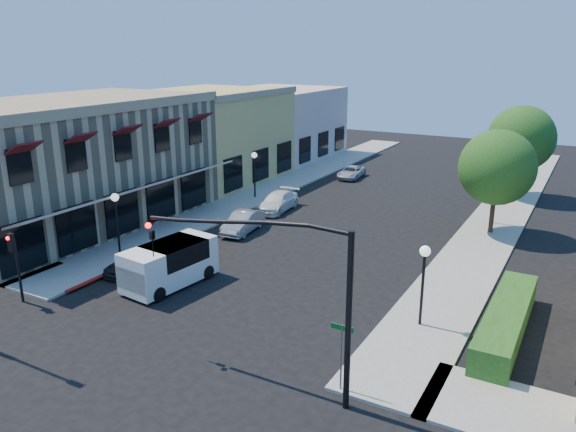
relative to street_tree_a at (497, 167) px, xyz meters
The scene contains 22 objects.
ground 24.06m from the street_tree_a, 111.80° to the right, with size 120.00×120.00×0.00m, color black.
sidewalk_left 18.71m from the street_tree_a, 164.10° to the left, with size 3.50×50.00×0.12m, color gray.
sidewalk_right 6.49m from the street_tree_a, 90.57° to the left, with size 3.50×50.00×0.12m, color gray.
curb_red_strip 21.45m from the street_tree_a, 138.28° to the right, with size 0.25×10.00×0.06m, color maroon.
corner_brick_building 26.63m from the street_tree_a, 155.60° to the right, with size 11.77×18.20×8.10m.
yellow_stucco_building 24.63m from the street_tree_a, behind, with size 10.00×12.00×7.60m, color tan.
pink_stucco_building 29.10m from the street_tree_a, 146.64° to the left, with size 10.00×12.00×7.00m, color beige.
hedge 13.96m from the street_tree_a, 77.42° to the right, with size 1.40×8.00×1.10m, color #224F16.
street_tree_a is the anchor object (origin of this frame).
street_tree_b 10.01m from the street_tree_a, 90.00° to the left, with size 4.94×4.94×7.02m.
signal_mast_arm 20.71m from the street_tree_a, 98.17° to the right, with size 8.01×0.39×6.00m.
secondary_signal 26.64m from the street_tree_a, 129.21° to the right, with size 0.28×0.42×3.32m.
street_name_sign 20.00m from the street_tree_a, 93.76° to the right, with size 0.80×0.06×2.50m.
lamppost_left_near 22.30m from the street_tree_a, 141.02° to the right, with size 0.44×0.44×3.57m.
lamppost_left_far 17.36m from the street_tree_a, behind, with size 0.44×0.44×3.57m.
lamppost_right_near 14.08m from the street_tree_a, 91.23° to the right, with size 0.44×0.44×3.57m.
lamppost_right_far 2.49m from the street_tree_a, 98.53° to the left, with size 0.44×0.44×3.57m.
white_van 20.16m from the street_tree_a, 127.59° to the right, with size 2.56×4.92×2.09m.
parked_car_a 21.76m from the street_tree_a, 134.34° to the right, with size 1.38×3.44×1.17m, color black.
parked_car_b 15.79m from the street_tree_a, 152.11° to the right, with size 1.35×3.86×1.27m, color #A6A9AC.
parked_car_c 14.72m from the street_tree_a, behind, with size 1.78×4.38×1.27m, color silver.
parked_car_d 17.28m from the street_tree_a, 143.67° to the left, with size 1.73×3.76×1.05m, color silver.
Camera 1 is at (13.96, -12.97, 11.18)m, focal length 35.00 mm.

